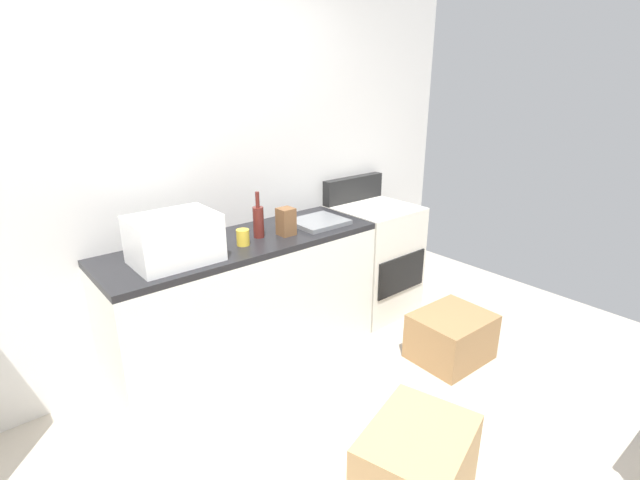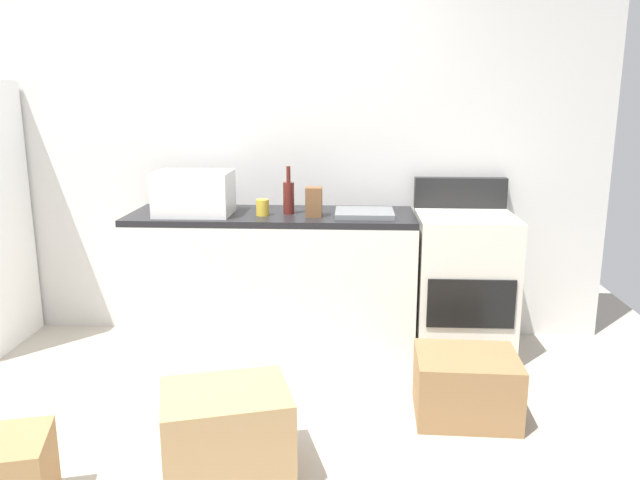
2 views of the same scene
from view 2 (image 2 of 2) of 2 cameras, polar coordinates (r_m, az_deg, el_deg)
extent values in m
plane|color=#B2A899|center=(3.25, -12.39, -17.39)|extent=(6.00, 6.00, 0.00)
cube|color=silver|center=(4.34, -7.86, 8.53)|extent=(5.00, 0.10, 2.60)
cube|color=silver|center=(4.11, -4.26, -4.00)|extent=(1.80, 0.60, 0.86)
cube|color=black|center=(4.00, -4.37, 2.17)|extent=(1.80, 0.60, 0.04)
cube|color=silver|center=(4.13, 12.79, -3.91)|extent=(0.60, 0.60, 0.90)
cube|color=black|center=(3.86, 13.52, -5.65)|extent=(0.52, 0.02, 0.30)
cube|color=black|center=(4.27, 12.59, 4.20)|extent=(0.60, 0.08, 0.20)
cube|color=white|center=(3.99, -11.33, 4.19)|extent=(0.46, 0.34, 0.27)
cube|color=slate|center=(3.91, 4.05, 2.45)|extent=(0.36, 0.32, 0.03)
cylinder|color=#591E19|center=(3.95, -2.86, 3.82)|extent=(0.07, 0.07, 0.20)
cylinder|color=#591E19|center=(3.93, -2.88, 5.98)|extent=(0.03, 0.03, 0.10)
cylinder|color=gold|center=(3.91, -5.23, 2.95)|extent=(0.08, 0.08, 0.10)
cube|color=brown|center=(3.86, -0.56, 3.48)|extent=(0.10, 0.10, 0.18)
cube|color=olive|center=(3.41, 13.09, -12.73)|extent=(0.53, 0.44, 0.33)
cube|color=tan|center=(2.87, -8.46, -17.02)|extent=(0.64, 0.56, 0.41)
camera|label=1|loc=(2.42, -51.64, 14.36)|focal=26.00mm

